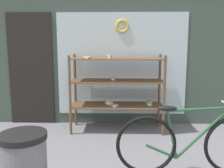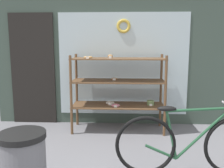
# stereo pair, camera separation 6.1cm
# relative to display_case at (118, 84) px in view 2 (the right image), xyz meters

# --- Properties ---
(storefront_facade) EXTENTS (4.48, 0.13, 3.95)m
(storefront_facade) POSITION_rel_display_case_xyz_m (-0.16, 0.41, 1.07)
(storefront_facade) COLOR #3D4C42
(storefront_facade) RESTS_ON ground_plane
(display_case) EXTENTS (1.61, 0.55, 1.35)m
(display_case) POSITION_rel_display_case_xyz_m (0.00, 0.00, 0.00)
(display_case) COLOR brown
(display_case) RESTS_ON ground_plane
(bicycle) EXTENTS (1.75, 0.46, 0.85)m
(bicycle) POSITION_rel_display_case_xyz_m (0.87, -1.50, -0.45)
(bicycle) COLOR black
(bicycle) RESTS_ON ground_plane
(trash_bin) EXTENTS (0.49, 0.49, 0.64)m
(trash_bin) POSITION_rel_display_case_xyz_m (-0.94, -1.93, -0.48)
(trash_bin) COLOR slate
(trash_bin) RESTS_ON ground_plane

